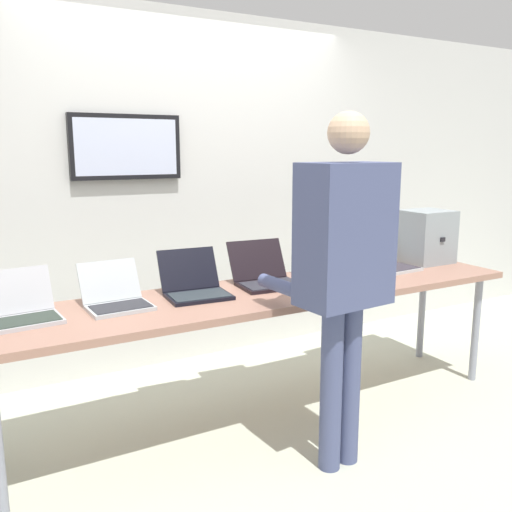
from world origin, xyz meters
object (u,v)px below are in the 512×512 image
at_px(equipment_box, 426,236).
at_px(laptop_station_1, 116,297).
at_px(laptop_station_2, 195,286).
at_px(laptop_station_4, 331,268).
at_px(laptop_station_5, 382,260).
at_px(person, 343,259).
at_px(laptop_station_0, 18,310).
at_px(workbench, 270,298).
at_px(laptop_station_3, 265,275).

distance_m(equipment_box, laptop_station_1, 2.28).
height_order(laptop_station_2, laptop_station_4, laptop_station_4).
bearing_deg(equipment_box, laptop_station_1, -178.75).
bearing_deg(laptop_station_2, laptop_station_5, 0.79).
bearing_deg(laptop_station_1, laptop_station_2, 1.91).
bearing_deg(laptop_station_4, laptop_station_2, 178.86).
relative_size(laptop_station_1, person, 0.20).
bearing_deg(laptop_station_4, laptop_station_5, 4.64).
relative_size(laptop_station_0, laptop_station_1, 1.11).
bearing_deg(laptop_station_2, laptop_station_0, -178.73).
bearing_deg(laptop_station_5, laptop_station_1, -178.94).
distance_m(laptop_station_0, laptop_station_5, 2.33).
xyz_separation_m(equipment_box, laptop_station_1, (-2.27, -0.05, -0.14)).
bearing_deg(workbench, equipment_box, 5.86).
bearing_deg(laptop_station_4, person, -123.29).
height_order(laptop_station_0, laptop_station_1, laptop_station_0).
height_order(laptop_station_4, person, person).
relative_size(laptop_station_2, laptop_station_3, 0.95).
bearing_deg(laptop_station_3, laptop_station_5, -0.44).
bearing_deg(laptop_station_5, laptop_station_3, 179.56).
bearing_deg(laptop_station_1, laptop_station_0, -179.35).
distance_m(laptop_station_0, laptop_station_4, 1.86).
relative_size(laptop_station_4, person, 0.20).
height_order(laptop_station_2, laptop_station_5, laptop_station_5).
distance_m(laptop_station_1, laptop_station_4, 1.39).
distance_m(laptop_station_4, person, 0.88).
distance_m(laptop_station_2, laptop_station_5, 1.40).
height_order(laptop_station_1, laptop_station_5, laptop_station_5).
xyz_separation_m(laptop_station_4, laptop_station_5, (0.47, 0.04, -0.00)).
xyz_separation_m(laptop_station_3, person, (-0.00, -0.76, 0.23)).
xyz_separation_m(workbench, laptop_station_5, (0.97, 0.13, 0.11)).
bearing_deg(laptop_station_3, laptop_station_1, -177.43).
bearing_deg(person, laptop_station_5, 38.75).
height_order(laptop_station_2, person, person).
xyz_separation_m(equipment_box, person, (-1.35, -0.76, 0.10)).
height_order(laptop_station_0, laptop_station_4, laptop_station_4).
relative_size(laptop_station_1, laptop_station_2, 0.90).
distance_m(workbench, person, 0.71).
height_order(workbench, person, person).
xyz_separation_m(workbench, laptop_station_4, (0.51, 0.09, 0.11)).
relative_size(workbench, laptop_station_4, 9.10).
xyz_separation_m(workbench, laptop_station_1, (-0.88, 0.09, 0.10)).
bearing_deg(workbench, laptop_station_5, 7.47).
bearing_deg(laptop_station_5, equipment_box, 2.10).
relative_size(equipment_box, laptop_station_0, 0.98).
xyz_separation_m(laptop_station_0, laptop_station_2, (0.92, 0.02, 0.00)).
xyz_separation_m(workbench, person, (0.04, -0.62, 0.34)).
height_order(workbench, equipment_box, equipment_box).
relative_size(laptop_station_3, person, 0.23).
distance_m(equipment_box, laptop_station_2, 1.83).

